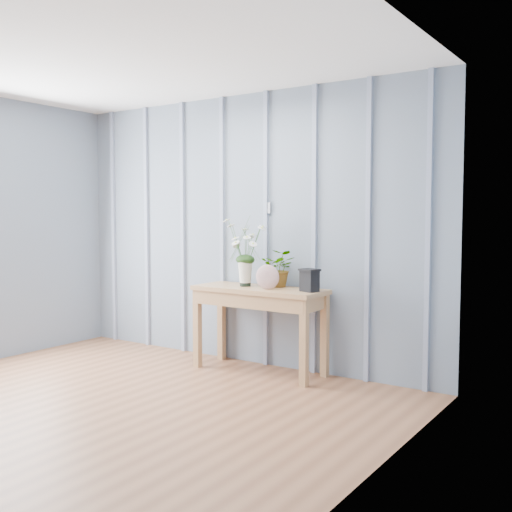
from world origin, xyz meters
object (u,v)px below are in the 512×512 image
Objects in this scene: sideboard at (259,300)px; carved_box at (309,280)px; daisy_vase at (245,243)px; felt_disc_vessel at (267,277)px.

sideboard is 0.55m from carved_box.
daisy_vase is 0.72m from carved_box.
felt_disc_vessel is (0.29, -0.08, -0.28)m from daisy_vase.
felt_disc_vessel reaches higher than sideboard.
daisy_vase is 3.24× the size of carved_box.
felt_disc_vessel is at bearing -27.92° from sideboard.
sideboard is at bearing 140.07° from felt_disc_vessel.
daisy_vase is at bearing 153.10° from felt_disc_vessel.
daisy_vase reaches higher than carved_box.
sideboard is 1.95× the size of daisy_vase.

